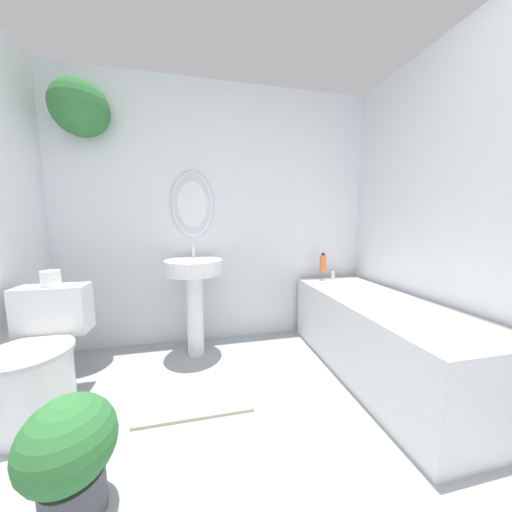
{
  "coord_description": "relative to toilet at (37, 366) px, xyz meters",
  "views": [
    {
      "loc": [
        -0.21,
        -0.18,
        1.13
      ],
      "look_at": [
        0.14,
        1.42,
        0.93
      ],
      "focal_mm": 18.0,
      "sensor_mm": 36.0,
      "label": 1
    }
  ],
  "objects": [
    {
      "name": "shampoo_bottle",
      "position": [
        2.14,
        0.67,
        0.43
      ],
      "size": [
        0.06,
        0.06,
        0.19
      ],
      "color": "#DB6633",
      "rests_on": "bathtub"
    },
    {
      "name": "bath_mat",
      "position": [
        0.89,
        -0.06,
        -0.3
      ],
      "size": [
        0.7,
        0.39,
        0.02
      ],
      "color": "#B7A88E",
      "rests_on": "ground_plane"
    },
    {
      "name": "wall_back",
      "position": [
        1.0,
        0.82,
        1.02
      ],
      "size": [
        3.0,
        0.41,
        2.4
      ],
      "color": "silver",
      "rests_on": "ground_plane"
    },
    {
      "name": "toilet_paper_roll",
      "position": [
        0.0,
        0.23,
        0.47
      ],
      "size": [
        0.11,
        0.11,
        0.1
      ],
      "color": "white",
      "rests_on": "toilet"
    },
    {
      "name": "potted_plant",
      "position": [
        0.45,
        -0.65,
        -0.03
      ],
      "size": [
        0.33,
        0.33,
        0.49
      ],
      "color": "#47474C",
      "rests_on": "ground_plane"
    },
    {
      "name": "toilet",
      "position": [
        0.0,
        0.0,
        0.0
      ],
      "size": [
        0.44,
        0.61,
        0.73
      ],
      "color": "white",
      "rests_on": "ground_plane"
    },
    {
      "name": "bathtub",
      "position": [
        2.25,
        -0.05,
        -0.01
      ],
      "size": [
        0.66,
        1.62,
        0.65
      ],
      "color": "silver",
      "rests_on": "ground_plane"
    },
    {
      "name": "pedestal_sink",
      "position": [
        0.89,
        0.54,
        0.32
      ],
      "size": [
        0.48,
        0.48,
        0.93
      ],
      "color": "white",
      "rests_on": "ground_plane"
    },
    {
      "name": "wall_right",
      "position": [
        2.63,
        -0.33,
        0.89
      ],
      "size": [
        0.06,
        2.41,
        2.4
      ],
      "color": "silver",
      "rests_on": "ground_plane"
    }
  ]
}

